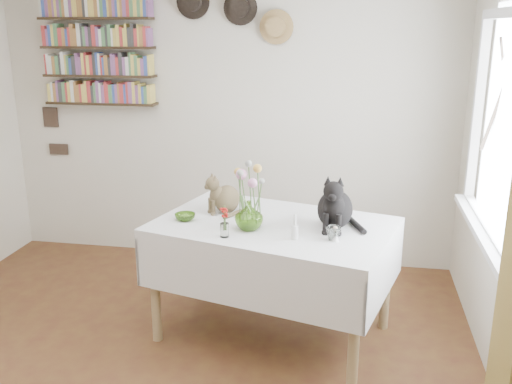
% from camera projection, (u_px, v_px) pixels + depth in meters
% --- Properties ---
extents(room, '(4.08, 4.58, 2.58)m').
position_uv_depth(room, '(124.00, 193.00, 2.87)').
color(room, brown).
rests_on(room, ground).
extents(window, '(0.12, 1.52, 1.32)m').
position_uv_depth(window, '(503.00, 147.00, 3.25)').
color(window, white).
rests_on(window, room).
extents(dining_table, '(1.71, 1.33, 0.81)m').
position_uv_depth(dining_table, '(273.00, 252.00, 3.80)').
color(dining_table, white).
rests_on(dining_table, room).
extents(tabby_cat, '(0.31, 0.30, 0.29)m').
position_uv_depth(tabby_cat, '(227.00, 192.00, 3.94)').
color(tabby_cat, olive).
rests_on(tabby_cat, dining_table).
extents(black_cat, '(0.27, 0.33, 0.37)m').
position_uv_depth(black_cat, '(335.00, 199.00, 3.63)').
color(black_cat, black).
rests_on(black_cat, dining_table).
extents(flower_vase, '(0.22, 0.22, 0.19)m').
position_uv_depth(flower_vase, '(249.00, 215.00, 3.60)').
color(flower_vase, '#86BD44').
rests_on(flower_vase, dining_table).
extents(green_bowl, '(0.15, 0.15, 0.04)m').
position_uv_depth(green_bowl, '(185.00, 217.00, 3.80)').
color(green_bowl, '#86BD44').
rests_on(green_bowl, dining_table).
extents(drinking_glass, '(0.11, 0.11, 0.09)m').
position_uv_depth(drinking_glass, '(333.00, 233.00, 3.44)').
color(drinking_glass, white).
rests_on(drinking_glass, dining_table).
extents(candlestick, '(0.04, 0.04, 0.16)m').
position_uv_depth(candlestick, '(295.00, 231.00, 3.45)').
color(candlestick, white).
rests_on(candlestick, dining_table).
extents(berry_jar, '(0.06, 0.06, 0.22)m').
position_uv_depth(berry_jar, '(224.00, 222.00, 3.47)').
color(berry_jar, white).
rests_on(berry_jar, dining_table).
extents(porcelain_figurine, '(0.05, 0.05, 0.10)m').
position_uv_depth(porcelain_figurine, '(335.00, 235.00, 3.42)').
color(porcelain_figurine, white).
rests_on(porcelain_figurine, dining_table).
extents(flower_bouquet, '(0.17, 0.13, 0.39)m').
position_uv_depth(flower_bouquet, '(249.00, 177.00, 3.54)').
color(flower_bouquet, '#4C7233').
rests_on(flower_bouquet, flower_vase).
extents(bookshelf_unit, '(1.00, 0.16, 0.91)m').
position_uv_depth(bookshelf_unit, '(98.00, 52.00, 4.93)').
color(bookshelf_unit, black).
rests_on(bookshelf_unit, room).
extents(wall_hats, '(0.98, 0.09, 0.48)m').
position_uv_depth(wall_hats, '(236.00, 12.00, 4.66)').
color(wall_hats, black).
rests_on(wall_hats, room).
extents(wall_art_plaques, '(0.21, 0.02, 0.44)m').
position_uv_depth(wall_art_plaques, '(54.00, 131.00, 5.28)').
color(wall_art_plaques, '#38281E').
rests_on(wall_art_plaques, room).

